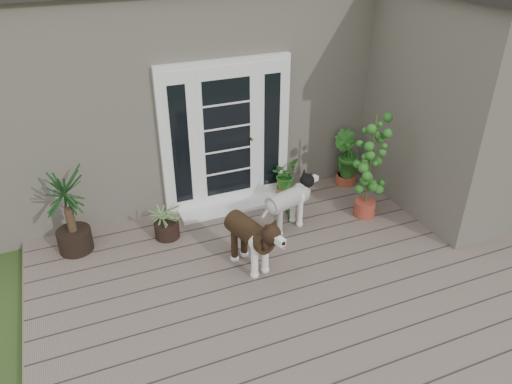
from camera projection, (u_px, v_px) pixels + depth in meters
name	position (u px, v px, depth m)	size (l,w,h in m)	color
deck	(307.00, 290.00, 5.78)	(6.20, 4.60, 0.12)	#6B5B4C
house_main	(197.00, 71.00, 8.45)	(7.40, 4.00, 3.10)	#665E54
house_wing	(460.00, 107.00, 6.88)	(1.60, 2.40, 3.10)	#665E54
door_unit	(226.00, 135.00, 6.91)	(1.90, 0.14, 2.15)	white
door_step	(233.00, 206.00, 7.27)	(1.60, 0.40, 0.05)	white
brindle_dog	(250.00, 241.00, 5.89)	(0.39, 0.90, 0.75)	#372414
white_dog	(287.00, 207.00, 6.64)	(0.35, 0.81, 0.67)	white
spider_plant	(166.00, 218.00, 6.48)	(0.55, 0.55, 0.59)	#8AAA69
yucca	(69.00, 211.00, 6.08)	(0.82, 0.82, 1.18)	#143311
herb_a	(284.00, 181.00, 7.43)	(0.41, 0.41, 0.52)	#18561D
herb_b	(345.00, 165.00, 7.75)	(0.45, 0.45, 0.67)	#1A5718
herb_c	(348.00, 166.00, 7.78)	(0.40, 0.40, 0.62)	#1B6020
sapling	(370.00, 166.00, 6.70)	(0.47, 0.47, 1.59)	#1D5C1A
clog_left	(290.00, 212.00, 7.10)	(0.12, 0.26, 0.08)	black
clog_right	(291.00, 214.00, 7.03)	(0.13, 0.29, 0.09)	#15351D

